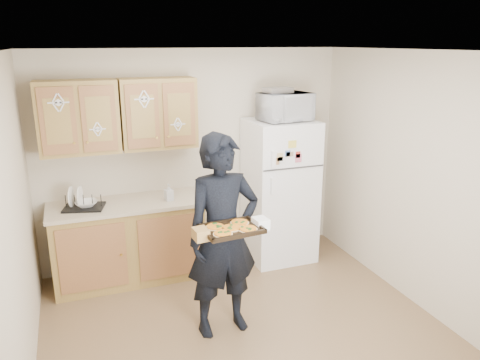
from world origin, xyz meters
name	(u,v)px	position (x,y,z in m)	size (l,w,h in m)	color
floor	(249,336)	(0.00, 0.00, 0.00)	(3.60, 3.60, 0.00)	brown
ceiling	(251,51)	(0.00, 0.00, 2.50)	(3.60, 3.60, 0.00)	white
wall_back	(194,158)	(0.00, 1.80, 1.25)	(3.60, 0.04, 2.50)	beige
wall_front	(385,324)	(0.00, -1.80, 1.25)	(3.60, 0.04, 2.50)	beige
wall_left	(12,237)	(-1.80, 0.00, 1.25)	(0.04, 3.60, 2.50)	beige
wall_right	(424,184)	(1.80, 0.00, 1.25)	(0.04, 3.60, 2.50)	beige
refrigerator	(280,191)	(0.95, 1.43, 0.85)	(0.75, 0.70, 1.70)	white
base_cabinet	(129,243)	(-0.85, 1.48, 0.43)	(1.60, 0.60, 0.86)	olive
countertop	(126,204)	(-0.85, 1.48, 0.88)	(1.64, 0.64, 0.04)	beige
upper_cab_left	(78,117)	(-1.25, 1.61, 1.83)	(0.80, 0.33, 0.75)	olive
upper_cab_right	(158,113)	(-0.43, 1.61, 1.83)	(0.80, 0.33, 0.75)	olive
cereal_box	(306,231)	(1.47, 1.67, 0.16)	(0.20, 0.07, 0.32)	#CA9347
person	(223,236)	(-0.17, 0.20, 0.92)	(0.67, 0.44, 1.84)	black
baking_tray	(231,230)	(-0.20, -0.10, 1.11)	(0.47, 0.35, 0.04)	black
pizza_front_left	(223,233)	(-0.30, -0.18, 1.12)	(0.16, 0.16, 0.02)	orange
pizza_front_right	(248,229)	(-0.08, -0.16, 1.12)	(0.16, 0.16, 0.02)	orange
pizza_back_left	(215,227)	(-0.31, -0.03, 1.12)	(0.16, 0.16, 0.02)	orange
pizza_back_right	(240,222)	(-0.09, -0.01, 1.12)	(0.16, 0.16, 0.02)	orange
pizza_center	(231,228)	(-0.20, -0.10, 1.12)	(0.16, 0.16, 0.02)	orange
microwave	(285,107)	(0.97, 1.38, 1.86)	(0.57, 0.38, 0.31)	white
foil_pan	(278,90)	(0.89, 1.41, 2.04)	(0.30, 0.21, 0.06)	#B0B0B7
dish_rack	(83,201)	(-1.28, 1.45, 0.98)	(0.40, 0.30, 0.16)	black
bowl	(86,204)	(-1.26, 1.45, 0.95)	(0.23, 0.23, 0.06)	white
soap_bottle	(169,192)	(-0.40, 1.39, 0.99)	(0.08, 0.08, 0.18)	white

